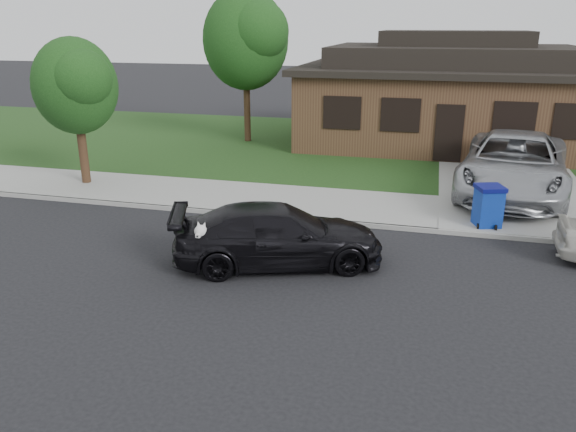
# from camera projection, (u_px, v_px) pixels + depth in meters

# --- Properties ---
(ground) EXTENTS (120.00, 120.00, 0.00)m
(ground) POSITION_uv_depth(u_px,v_px,m) (256.00, 274.00, 11.99)
(ground) COLOR black
(ground) RESTS_ON ground
(sidewalk) EXTENTS (60.00, 3.00, 0.12)m
(sidewalk) POSITION_uv_depth(u_px,v_px,m) (307.00, 203.00, 16.54)
(sidewalk) COLOR gray
(sidewalk) RESTS_ON ground
(curb) EXTENTS (60.00, 0.12, 0.12)m
(curb) POSITION_uv_depth(u_px,v_px,m) (295.00, 219.00, 15.17)
(curb) COLOR gray
(curb) RESTS_ON ground
(lawn) EXTENTS (60.00, 13.00, 0.13)m
(lawn) POSITION_uv_depth(u_px,v_px,m) (348.00, 147.00, 23.87)
(lawn) COLOR #193814
(lawn) RESTS_ON ground
(driveway) EXTENTS (4.50, 13.00, 0.14)m
(driveway) POSITION_uv_depth(u_px,v_px,m) (505.00, 174.00, 19.70)
(driveway) COLOR gray
(driveway) RESTS_ON ground
(sedan) EXTENTS (4.95, 3.31, 1.33)m
(sedan) POSITION_uv_depth(u_px,v_px,m) (278.00, 235.00, 12.31)
(sedan) COLOR black
(sedan) RESTS_ON ground
(minivan) EXTENTS (3.94, 6.85, 1.80)m
(minivan) POSITION_uv_depth(u_px,v_px,m) (514.00, 164.00, 16.94)
(minivan) COLOR #A3A5AA
(minivan) RESTS_ON driveway
(recycling_bin) EXTENTS (0.82, 0.82, 1.08)m
(recycling_bin) POSITION_uv_depth(u_px,v_px,m) (488.00, 206.00, 14.29)
(recycling_bin) COLOR navy
(recycling_bin) RESTS_ON sidewalk
(house) EXTENTS (12.60, 8.60, 4.65)m
(house) POSITION_uv_depth(u_px,v_px,m) (450.00, 95.00, 24.07)
(house) COLOR #422B1C
(house) RESTS_ON ground
(tree_0) EXTENTS (3.78, 3.60, 6.34)m
(tree_0) POSITION_uv_depth(u_px,v_px,m) (248.00, 38.00, 23.34)
(tree_0) COLOR #332114
(tree_0) RESTS_ON ground
(tree_2) EXTENTS (2.73, 2.60, 4.59)m
(tree_2) POSITION_uv_depth(u_px,v_px,m) (77.00, 85.00, 17.34)
(tree_2) COLOR #332114
(tree_2) RESTS_ON ground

